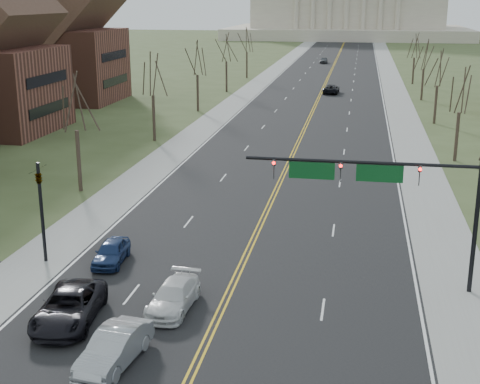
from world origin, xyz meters
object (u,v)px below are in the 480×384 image
at_px(car_sb_inner_second, 173,296).
at_px(signal_left, 41,201).
at_px(car_far_nb, 331,89).
at_px(car_sb_inner_lead, 114,348).
at_px(car_sb_outer_second, 111,252).
at_px(signal_mast, 378,182).
at_px(car_far_sb, 324,60).
at_px(car_sb_outer_lead, 69,307).

bearing_deg(car_sb_inner_second, signal_left, 155.14).
relative_size(signal_left, car_far_nb, 1.17).
height_order(car_sb_inner_lead, car_sb_outer_second, car_sb_inner_lead).
height_order(signal_left, car_far_nb, signal_left).
distance_m(signal_mast, car_far_nb, 75.89).
distance_m(signal_left, car_sb_inner_second, 10.75).
bearing_deg(car_far_nb, car_far_sb, -82.64).
relative_size(signal_mast, car_sb_inner_lead, 2.63).
bearing_deg(car_far_nb, car_sb_inner_lead, 89.35).
bearing_deg(car_sb_inner_second, signal_mast, 28.44).
height_order(car_sb_outer_lead, car_far_sb, car_sb_outer_lead).
distance_m(signal_left, car_far_nb, 76.69).
xyz_separation_m(car_sb_inner_lead, car_sb_outer_lead, (-3.50, 3.27, 0.02)).
bearing_deg(signal_mast, car_sb_inner_lead, -136.59).
bearing_deg(car_sb_outer_lead, car_sb_inner_second, 19.25).
bearing_deg(car_sb_outer_lead, signal_left, 116.54).
xyz_separation_m(signal_left, car_sb_outer_second, (3.93, 0.44, -3.03)).
xyz_separation_m(car_far_nb, car_far_sb, (-4.23, 52.08, -0.02)).
bearing_deg(signal_left, car_far_nb, 80.12).
relative_size(signal_left, car_sb_outer_lead, 1.07).
xyz_separation_m(signal_mast, car_sb_outer_lead, (-14.33, -6.98, -4.97)).
distance_m(signal_mast, car_sb_outer_second, 15.86).
relative_size(signal_mast, signal_left, 2.02).
xyz_separation_m(car_sb_inner_lead, car_far_nb, (5.04, 85.75, -0.05)).
bearing_deg(car_far_nb, signal_left, 82.84).
distance_m(car_sb_inner_second, car_far_nb, 80.35).
xyz_separation_m(car_sb_inner_second, car_far_nb, (4.00, 80.25, 0.04)).
relative_size(car_sb_inner_second, car_far_sb, 1.14).
distance_m(car_sb_inner_lead, car_sb_inner_second, 5.60).
bearing_deg(signal_mast, car_far_sb, 94.49).
height_order(signal_left, car_sb_outer_second, signal_left).
height_order(car_sb_inner_second, car_far_nb, car_far_nb).
relative_size(signal_left, car_far_sb, 1.48).
xyz_separation_m(signal_left, car_sb_inner_second, (9.15, -4.75, -3.03)).
distance_m(car_sb_outer_lead, car_sb_inner_second, 5.06).
distance_m(car_sb_outer_lead, car_sb_outer_second, 7.45).
bearing_deg(car_sb_outer_second, signal_left, -178.39).
height_order(signal_mast, signal_left, signal_mast).
bearing_deg(car_far_sb, car_sb_inner_lead, -87.29).
distance_m(car_sb_inner_second, car_sb_outer_second, 7.36).
relative_size(car_sb_outer_second, car_far_nb, 0.77).
xyz_separation_m(signal_mast, car_sb_inner_lead, (-10.84, -10.25, -4.99)).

